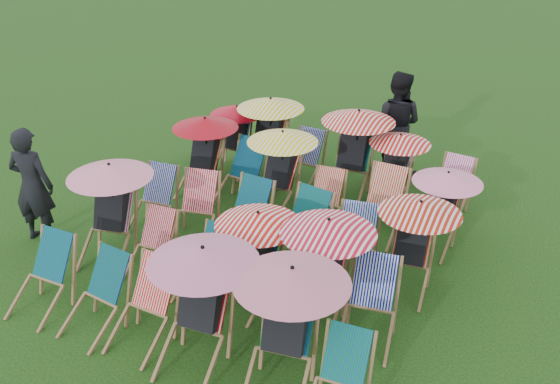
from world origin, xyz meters
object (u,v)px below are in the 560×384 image
at_px(deckchair_5, 338,382).
at_px(deckchair_29, 450,188).
at_px(deckchair_0, 40,277).
at_px(person_left, 32,185).
at_px(person_rear, 396,124).

distance_m(deckchair_5, deckchair_29, 4.71).
distance_m(deckchair_0, deckchair_5, 3.96).
distance_m(deckchair_29, person_left, 6.35).
bearing_deg(deckchair_5, deckchair_0, 176.79).
bearing_deg(deckchair_29, person_left, -140.27).
relative_size(deckchair_0, deckchair_5, 1.08).
bearing_deg(deckchair_5, person_left, 163.64).
bearing_deg(deckchair_5, person_rear, 98.52).
relative_size(deckchair_29, person_left, 0.49).
xyz_separation_m(deckchair_0, person_left, (-1.27, 1.23, 0.43)).
bearing_deg(deckchair_0, person_rear, 64.05).
xyz_separation_m(deckchair_0, person_rear, (2.79, 5.73, 0.49)).
xyz_separation_m(deckchair_29, person_rear, (-1.24, 1.05, 0.51)).
height_order(deckchair_0, deckchair_5, deckchair_0).
relative_size(deckchair_5, person_left, 0.48).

